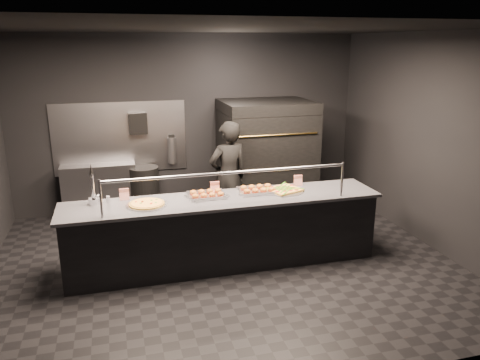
{
  "coord_description": "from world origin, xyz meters",
  "views": [
    {
      "loc": [
        -1.31,
        -5.54,
        2.83
      ],
      "look_at": [
        0.27,
        0.2,
        1.09
      ],
      "focal_mm": 35.0,
      "sensor_mm": 36.0,
      "label": 1
    }
  ],
  "objects_px": {
    "pizza_oven": "(266,156)",
    "fire_extinguisher": "(172,150)",
    "service_counter": "(224,231)",
    "prep_shelf": "(100,191)",
    "trash_bin": "(145,191)",
    "slider_tray_b": "(258,190)",
    "worker": "(228,177)",
    "beer_tap": "(93,193)",
    "towel_dispenser": "(138,123)",
    "round_pizza": "(147,204)",
    "square_pizza": "(284,190)",
    "slider_tray_a": "(207,194)"
  },
  "relations": [
    {
      "from": "trash_bin",
      "to": "beer_tap",
      "type": "bearing_deg",
      "value": -110.05
    },
    {
      "from": "towel_dispenser",
      "to": "round_pizza",
      "type": "distance_m",
      "value": 2.47
    },
    {
      "from": "round_pizza",
      "to": "pizza_oven",
      "type": "bearing_deg",
      "value": 41.16
    },
    {
      "from": "service_counter",
      "to": "worker",
      "type": "bearing_deg",
      "value": 73.44
    },
    {
      "from": "fire_extinguisher",
      "to": "slider_tray_b",
      "type": "distance_m",
      "value": 2.41
    },
    {
      "from": "square_pizza",
      "to": "worker",
      "type": "distance_m",
      "value": 1.18
    },
    {
      "from": "towel_dispenser",
      "to": "round_pizza",
      "type": "xyz_separation_m",
      "value": [
        -0.08,
        -2.39,
        -0.61
      ]
    },
    {
      "from": "prep_shelf",
      "to": "worker",
      "type": "relative_size",
      "value": 0.69
    },
    {
      "from": "pizza_oven",
      "to": "fire_extinguisher",
      "type": "relative_size",
      "value": 3.78
    },
    {
      "from": "towel_dispenser",
      "to": "slider_tray_b",
      "type": "relative_size",
      "value": 0.61
    },
    {
      "from": "trash_bin",
      "to": "square_pizza",
      "type": "bearing_deg",
      "value": -51.36
    },
    {
      "from": "towel_dispenser",
      "to": "slider_tray_a",
      "type": "xyz_separation_m",
      "value": [
        0.7,
        -2.26,
        -0.6
      ]
    },
    {
      "from": "service_counter",
      "to": "round_pizza",
      "type": "distance_m",
      "value": 1.08
    },
    {
      "from": "beer_tap",
      "to": "round_pizza",
      "type": "height_order",
      "value": "beer_tap"
    },
    {
      "from": "round_pizza",
      "to": "worker",
      "type": "xyz_separation_m",
      "value": [
        1.32,
        1.14,
        -0.07
      ]
    },
    {
      "from": "towel_dispenser",
      "to": "slider_tray_b",
      "type": "height_order",
      "value": "towel_dispenser"
    },
    {
      "from": "trash_bin",
      "to": "pizza_oven",
      "type": "bearing_deg",
      "value": -8.83
    },
    {
      "from": "fire_extinguisher",
      "to": "square_pizza",
      "type": "height_order",
      "value": "fire_extinguisher"
    },
    {
      "from": "pizza_oven",
      "to": "prep_shelf",
      "type": "distance_m",
      "value": 2.88
    },
    {
      "from": "service_counter",
      "to": "trash_bin",
      "type": "bearing_deg",
      "value": 111.22
    },
    {
      "from": "slider_tray_b",
      "to": "square_pizza",
      "type": "distance_m",
      "value": 0.36
    },
    {
      "from": "fire_extinguisher",
      "to": "trash_bin",
      "type": "relative_size",
      "value": 0.61
    },
    {
      "from": "trash_bin",
      "to": "worker",
      "type": "distance_m",
      "value": 1.68
    },
    {
      "from": "square_pizza",
      "to": "fire_extinguisher",
      "type": "bearing_deg",
      "value": 117.33
    },
    {
      "from": "square_pizza",
      "to": "trash_bin",
      "type": "bearing_deg",
      "value": 128.64
    },
    {
      "from": "pizza_oven",
      "to": "square_pizza",
      "type": "relative_size",
      "value": 3.72
    },
    {
      "from": "service_counter",
      "to": "slider_tray_b",
      "type": "bearing_deg",
      "value": 16.77
    },
    {
      "from": "fire_extinguisher",
      "to": "beer_tap",
      "type": "xyz_separation_m",
      "value": [
        -1.25,
        -2.2,
        0.01
      ]
    },
    {
      "from": "towel_dispenser",
      "to": "beer_tap",
      "type": "xyz_separation_m",
      "value": [
        -0.7,
        -2.19,
        -0.48
      ]
    },
    {
      "from": "pizza_oven",
      "to": "beer_tap",
      "type": "distance_m",
      "value": 3.28
    },
    {
      "from": "service_counter",
      "to": "prep_shelf",
      "type": "distance_m",
      "value": 2.82
    },
    {
      "from": "prep_shelf",
      "to": "slider_tray_b",
      "type": "height_order",
      "value": "slider_tray_b"
    },
    {
      "from": "prep_shelf",
      "to": "square_pizza",
      "type": "distance_m",
      "value": 3.36
    },
    {
      "from": "pizza_oven",
      "to": "slider_tray_a",
      "type": "distance_m",
      "value": 2.25
    },
    {
      "from": "pizza_oven",
      "to": "fire_extinguisher",
      "type": "height_order",
      "value": "pizza_oven"
    },
    {
      "from": "beer_tap",
      "to": "worker",
      "type": "relative_size",
      "value": 0.3
    },
    {
      "from": "service_counter",
      "to": "prep_shelf",
      "type": "height_order",
      "value": "service_counter"
    },
    {
      "from": "pizza_oven",
      "to": "square_pizza",
      "type": "height_order",
      "value": "pizza_oven"
    },
    {
      "from": "beer_tap",
      "to": "square_pizza",
      "type": "distance_m",
      "value": 2.46
    },
    {
      "from": "fire_extinguisher",
      "to": "worker",
      "type": "height_order",
      "value": "worker"
    },
    {
      "from": "square_pizza",
      "to": "worker",
      "type": "height_order",
      "value": "worker"
    },
    {
      "from": "beer_tap",
      "to": "square_pizza",
      "type": "bearing_deg",
      "value": -2.81
    },
    {
      "from": "beer_tap",
      "to": "slider_tray_a",
      "type": "distance_m",
      "value": 1.41
    },
    {
      "from": "fire_extinguisher",
      "to": "slider_tray_a",
      "type": "bearing_deg",
      "value": -86.11
    },
    {
      "from": "prep_shelf",
      "to": "worker",
      "type": "distance_m",
      "value": 2.31
    },
    {
      "from": "round_pizza",
      "to": "slider_tray_a",
      "type": "xyz_separation_m",
      "value": [
        0.78,
        0.13,
        0.01
      ]
    },
    {
      "from": "towel_dispenser",
      "to": "square_pizza",
      "type": "height_order",
      "value": "towel_dispenser"
    },
    {
      "from": "slider_tray_b",
      "to": "worker",
      "type": "relative_size",
      "value": 0.33
    },
    {
      "from": "prep_shelf",
      "to": "square_pizza",
      "type": "height_order",
      "value": "square_pizza"
    },
    {
      "from": "round_pizza",
      "to": "slider_tray_b",
      "type": "xyz_separation_m",
      "value": [
        1.48,
        0.15,
        0.02
      ]
    }
  ]
}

